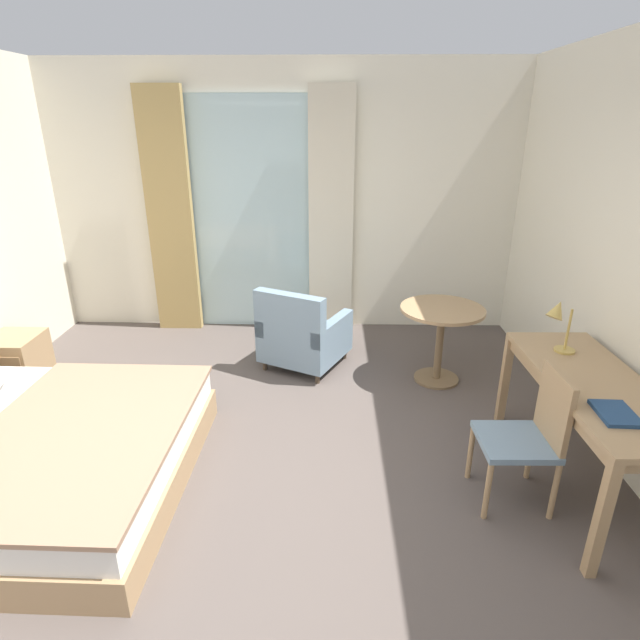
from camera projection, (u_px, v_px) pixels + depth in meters
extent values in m
cube|color=#564C47|center=(252.00, 491.00, 3.44)|extent=(5.71, 6.41, 0.10)
cube|color=silver|center=(284.00, 201.00, 5.63)|extent=(5.31, 0.12, 2.88)
cube|color=silver|center=(252.00, 218.00, 5.62)|extent=(1.31, 0.02, 2.53)
cube|color=tan|center=(170.00, 215.00, 5.53)|extent=(0.49, 0.10, 2.62)
cube|color=beige|center=(331.00, 216.00, 5.50)|extent=(0.48, 0.10, 2.62)
cube|color=tan|center=(41.00, 471.00, 3.38)|extent=(1.95, 1.92, 0.22)
cube|color=white|center=(34.00, 445.00, 3.30)|extent=(1.89, 1.86, 0.19)
cube|color=#99755B|center=(79.00, 432.00, 3.25)|extent=(1.30, 1.89, 0.03)
cube|color=tan|center=(18.00, 362.00, 4.59)|extent=(0.42, 0.46, 0.49)
cube|color=#8F704E|center=(0.00, 364.00, 4.34)|extent=(0.36, 0.01, 0.12)
cube|color=tan|center=(597.00, 384.00, 3.17)|extent=(0.64, 1.57, 0.04)
cube|color=tan|center=(595.00, 392.00, 3.19)|extent=(0.59, 1.49, 0.08)
cube|color=tan|center=(575.00, 381.00, 4.00)|extent=(0.06, 0.06, 0.74)
cube|color=tan|center=(601.00, 521.00, 2.62)|extent=(0.06, 0.06, 0.74)
cube|color=tan|center=(505.00, 381.00, 4.01)|extent=(0.06, 0.06, 0.74)
cube|color=gray|center=(515.00, 441.00, 3.16)|extent=(0.45, 0.43, 0.04)
cube|color=tan|center=(555.00, 407.00, 3.07)|extent=(0.04, 0.40, 0.46)
cylinder|color=tan|center=(470.00, 452.00, 3.42)|extent=(0.04, 0.04, 0.40)
cylinder|color=tan|center=(487.00, 491.00, 3.07)|extent=(0.04, 0.04, 0.40)
cylinder|color=tan|center=(530.00, 453.00, 3.42)|extent=(0.04, 0.04, 0.40)
cylinder|color=tan|center=(554.00, 491.00, 3.07)|extent=(0.04, 0.04, 0.40)
cylinder|color=tan|center=(564.00, 350.00, 3.57)|extent=(0.14, 0.14, 0.02)
cylinder|color=tan|center=(568.00, 329.00, 3.51)|extent=(0.02, 0.02, 0.30)
cone|color=tan|center=(557.00, 310.00, 3.35)|extent=(0.16, 0.14, 0.17)
cube|color=navy|center=(616.00, 413.00, 2.79)|extent=(0.21, 0.27, 0.02)
cube|color=gray|center=(305.00, 343.00, 5.02)|extent=(0.94, 0.95, 0.26)
cube|color=gray|center=(289.00, 318.00, 4.64)|extent=(0.68, 0.42, 0.47)
cube|color=gray|center=(333.00, 328.00, 4.81)|extent=(0.40, 0.68, 0.16)
cube|color=gray|center=(279.00, 318.00, 5.07)|extent=(0.40, 0.68, 0.16)
cylinder|color=#4C3D2D|center=(344.00, 354.00, 5.21)|extent=(0.04, 0.04, 0.10)
cylinder|color=#4C3D2D|center=(295.00, 343.00, 5.46)|extent=(0.04, 0.04, 0.10)
cylinder|color=#4C3D2D|center=(318.00, 378.00, 4.72)|extent=(0.04, 0.04, 0.10)
cylinder|color=#4C3D2D|center=(265.00, 365.00, 4.97)|extent=(0.04, 0.04, 0.10)
cylinder|color=tan|center=(443.00, 309.00, 4.54)|extent=(0.75, 0.75, 0.03)
cylinder|color=brown|center=(439.00, 346.00, 4.67)|extent=(0.07, 0.07, 0.69)
cylinder|color=brown|center=(436.00, 378.00, 4.79)|extent=(0.41, 0.41, 0.02)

